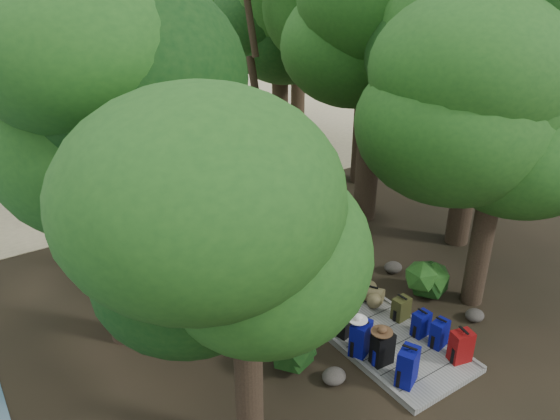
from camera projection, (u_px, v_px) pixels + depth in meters
ground at (297, 274)px, 13.97m from camera, size 120.00×120.00×0.00m
sand_beach at (102, 123)px, 25.93m from camera, size 40.00×22.00×0.02m
boardwalk at (276, 256)px, 14.69m from camera, size 2.00×12.00×0.12m
backpack_left_a at (408, 365)px, 10.15m from camera, size 0.54×0.47×0.84m
backpack_left_b at (382, 347)px, 10.66m from camera, size 0.43×0.32×0.76m
backpack_left_c at (361, 336)px, 10.90m from camera, size 0.53×0.47×0.83m
backpack_left_d at (327, 313)px, 11.86m from camera, size 0.37×0.29×0.52m
backpack_right_a at (461, 345)px, 10.73m from camera, size 0.47×0.38×0.74m
backpack_right_b at (439, 332)px, 11.15m from camera, size 0.41×0.32×0.66m
backpack_right_c at (421, 323)px, 11.47m from camera, size 0.37×0.28×0.62m
backpack_right_d at (401, 307)px, 11.99m from camera, size 0.40×0.30×0.57m
duffel_right_khaki at (372, 294)px, 12.64m from camera, size 0.59×0.65×0.36m
duffel_right_black at (347, 278)px, 13.17m from camera, size 0.71×0.85×0.46m
suitcase_on_boardwalk at (347, 322)px, 11.47m from camera, size 0.45×0.31×0.64m
lone_suitcase_on_sand at (178, 165)px, 20.09m from camera, size 0.43×0.26×0.65m
hat_brown at (382, 329)px, 10.46m from camera, size 0.43×0.43×0.13m
hat_white at (358, 317)px, 10.69m from camera, size 0.39×0.39×0.13m
kayak at (58, 170)px, 20.12m from camera, size 1.40×2.94×0.29m
sun_lounger at (216, 140)px, 22.59m from camera, size 1.35×2.17×0.67m
tree_right_a at (496, 160)px, 11.39m from camera, size 4.26×4.26×7.10m
tree_right_b at (481, 81)px, 13.57m from camera, size 5.09×5.09×9.09m
tree_right_c at (375, 56)px, 14.86m from camera, size 5.64×5.64×9.76m
tree_right_d at (370, 35)px, 17.42m from camera, size 5.49×5.49×10.06m
tree_right_e at (280, 44)px, 19.87m from camera, size 4.89×4.89×8.79m
tree_right_f at (299, 31)px, 22.89m from camera, size 4.92×4.92×8.78m
tree_left_a at (246, 285)px, 7.76m from camera, size 3.85×3.85×6.41m
tree_left_b at (98, 151)px, 9.91m from camera, size 4.68×4.68×8.42m
tree_left_c at (79, 99)px, 12.19m from camera, size 5.18×5.18×9.00m
tree_back_a at (57, 40)px, 23.01m from camera, size 4.68×4.68×8.11m
tree_back_c at (200, 27)px, 26.48m from camera, size 4.55×4.55×8.18m
palm_right_a at (263, 89)px, 17.91m from camera, size 3.94×3.94×6.71m
palm_right_b at (242, 24)px, 23.05m from camera, size 4.79×4.79×9.26m
palm_right_c at (170, 59)px, 23.37m from camera, size 4.11×4.11×6.53m
palm_left_a at (23, 125)px, 15.27m from camera, size 3.86×3.86×6.14m
rock_left_a at (334, 376)px, 10.45m from camera, size 0.48×0.43×0.27m
rock_left_b at (252, 341)px, 11.47m from camera, size 0.31×0.28×0.17m
rock_left_c at (220, 283)px, 13.34m from camera, size 0.50×0.45×0.27m
rock_left_d at (189, 250)px, 14.95m from camera, size 0.26×0.24×0.14m
rock_right_a at (475, 315)px, 12.21m from camera, size 0.44×0.40×0.24m
rock_right_b at (393, 267)px, 14.02m from camera, size 0.48×0.43×0.26m
rock_right_c at (300, 228)px, 16.10m from camera, size 0.33×0.30×0.18m
rock_right_d at (306, 192)px, 18.26m from camera, size 0.62×0.56×0.34m
shrub_left_a at (292, 348)px, 10.60m from camera, size 1.17×1.17×1.06m
shrub_left_b at (220, 263)px, 13.73m from camera, size 0.83×0.83×0.75m
shrub_left_c at (124, 217)px, 15.72m from camera, size 1.21×1.21×1.09m
shrub_right_a at (429, 281)px, 12.79m from camera, size 1.07×1.07×0.96m
shrub_right_b at (320, 204)px, 16.56m from camera, size 1.20×1.20×1.08m
shrub_right_c at (255, 173)px, 19.18m from camera, size 0.92×0.92×0.83m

